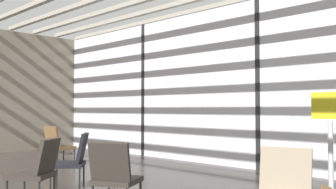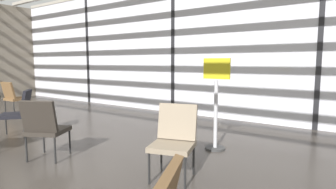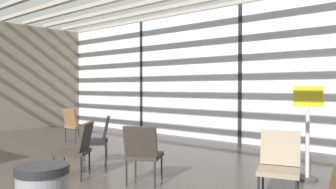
# 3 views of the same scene
# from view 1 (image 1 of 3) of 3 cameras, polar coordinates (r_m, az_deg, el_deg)

# --- Properties ---
(glass_curtain_wall) EXTENTS (14.00, 0.08, 3.53)m
(glass_curtain_wall) POSITION_cam_1_polar(r_m,az_deg,el_deg) (8.07, 13.36, 1.61)
(glass_curtain_wall) COLOR silver
(glass_curtain_wall) RESTS_ON ground
(window_mullion_0) EXTENTS (0.10, 0.12, 3.53)m
(window_mullion_0) POSITION_cam_1_polar(r_m,az_deg,el_deg) (10.31, -3.58, 0.74)
(window_mullion_0) COLOR black
(window_mullion_0) RESTS_ON ground
(window_mullion_1) EXTENTS (0.10, 0.12, 3.53)m
(window_mullion_1) POSITION_cam_1_polar(r_m,az_deg,el_deg) (8.07, 13.36, 1.61)
(window_mullion_1) COLOR black
(window_mullion_1) RESTS_ON ground
(lounge_chair_0) EXTENTS (0.67, 0.69, 0.87)m
(lounge_chair_0) POSITION_cam_1_polar(r_m,az_deg,el_deg) (4.54, -8.02, -11.61)
(lounge_chair_0) COLOR #28231E
(lounge_chair_0) RESTS_ON ground
(lounge_chair_1) EXTENTS (0.71, 0.70, 0.87)m
(lounge_chair_1) POSITION_cam_1_polar(r_m,az_deg,el_deg) (5.19, -18.75, -10.32)
(lounge_chair_1) COLOR #28231E
(lounge_chair_1) RESTS_ON ground
(lounge_chair_3) EXTENTS (0.71, 0.71, 0.87)m
(lounge_chair_3) POSITION_cam_1_polar(r_m,az_deg,el_deg) (6.07, -13.85, -9.17)
(lounge_chair_3) COLOR black
(lounge_chair_3) RESTS_ON ground
(lounge_chair_4) EXTENTS (0.61, 0.64, 0.87)m
(lounge_chair_4) POSITION_cam_1_polar(r_m,az_deg,el_deg) (3.81, 16.77, -13.37)
(lounge_chair_4) COLOR #7F705B
(lounge_chair_4) RESTS_ON ground
(lounge_chair_5) EXTENTS (0.50, 0.55, 0.87)m
(lounge_chair_5) POSITION_cam_1_polar(r_m,az_deg,el_deg) (8.62, -16.18, -7.05)
(lounge_chair_5) COLOR brown
(lounge_chair_5) RESTS_ON ground
(info_sign) EXTENTS (0.44, 0.32, 1.44)m
(info_sign) POSITION_cam_1_polar(r_m,az_deg,el_deg) (4.92, 23.07, -8.55)
(info_sign) COLOR #333333
(info_sign) RESTS_ON ground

